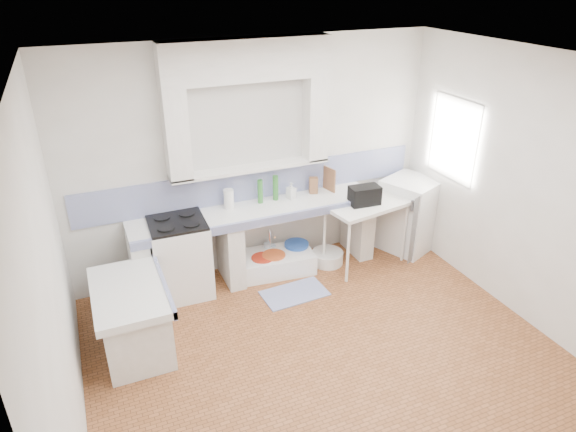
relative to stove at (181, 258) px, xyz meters
name	(u,v)px	position (x,y,z in m)	size (l,w,h in m)	color
floor	(328,357)	(1.05, -1.68, -0.45)	(4.50, 4.50, 0.00)	brown
ceiling	(341,66)	(1.05, -1.68, 2.35)	(4.50, 4.50, 0.00)	white
wall_back	(255,159)	(1.05, 0.32, 0.95)	(4.50, 4.50, 0.00)	silver
wall_front	(505,391)	(1.05, -3.68, 0.95)	(4.50, 4.50, 0.00)	silver
wall_left	(53,291)	(-1.20, -1.68, 0.95)	(4.50, 4.50, 0.00)	silver
wall_right	(528,191)	(3.30, -1.68, 0.95)	(4.50, 4.50, 0.00)	silver
alcove_mass	(247,60)	(0.95, 0.19, 2.13)	(1.90, 0.25, 0.45)	silver
window_frame	(465,138)	(3.48, -0.48, 1.15)	(0.35, 0.86, 1.06)	#381F11
lace_valance	(460,108)	(3.33, -0.48, 1.53)	(0.01, 0.84, 0.24)	white
counter_slab	(257,212)	(0.95, 0.02, 0.41)	(3.00, 0.60, 0.08)	white
counter_lip	(265,221)	(0.95, -0.26, 0.41)	(3.00, 0.04, 0.10)	navy
counter_pier_left	(141,269)	(-0.45, 0.02, -0.04)	(0.20, 0.55, 0.82)	silver
counter_pier_mid	(231,250)	(0.60, 0.02, -0.04)	(0.20, 0.55, 0.82)	silver
counter_pier_right	(358,224)	(2.35, 0.02, -0.04)	(0.20, 0.55, 0.82)	silver
peninsula_top	(129,292)	(-0.65, -0.78, 0.21)	(0.70, 1.10, 0.08)	white
peninsula_base	(134,321)	(-0.65, -0.78, -0.14)	(0.60, 1.00, 0.62)	silver
peninsula_lip	(164,285)	(-0.32, -0.78, 0.21)	(0.04, 1.10, 0.10)	navy
backsplash	(256,183)	(1.05, 0.30, 0.65)	(4.27, 0.03, 0.40)	navy
stove	(181,258)	(0.00, 0.00, 0.00)	(0.63, 0.61, 0.90)	white
sink	(276,263)	(1.17, -0.01, -0.34)	(0.93, 0.50, 0.22)	white
side_table	(365,233)	(2.29, -0.27, -0.02)	(1.03, 0.57, 0.05)	white
fridge	(409,214)	(3.05, -0.13, 0.04)	(0.63, 0.63, 0.98)	white
bucket_red	(263,266)	(0.98, -0.06, -0.32)	(0.28, 0.28, 0.26)	red
bucket_orange	(274,264)	(1.13, -0.05, -0.31)	(0.29, 0.29, 0.27)	#CF5523
bucket_blue	(296,253)	(1.49, 0.06, -0.30)	(0.31, 0.31, 0.29)	#214DAD
basin_white	(327,257)	(1.86, -0.10, -0.37)	(0.41, 0.41, 0.16)	white
water_bottle_a	(267,254)	(1.13, 0.17, -0.29)	(0.08, 0.08, 0.31)	silver
water_bottle_b	(273,254)	(1.21, 0.17, -0.31)	(0.07, 0.07, 0.27)	silver
black_bag	(365,195)	(2.23, -0.29, 0.52)	(0.37, 0.21, 0.23)	black
green_bottle_a	(260,191)	(1.05, 0.16, 0.60)	(0.06, 0.06, 0.29)	#2D712A
green_bottle_b	(276,188)	(1.25, 0.17, 0.61)	(0.07, 0.07, 0.31)	#2D712A
knife_block	(313,185)	(1.76, 0.17, 0.55)	(0.10, 0.08, 0.21)	brown
cutting_board	(329,179)	(1.98, 0.17, 0.60)	(0.02, 0.22, 0.30)	brown
paper_towel	(229,199)	(0.66, 0.16, 0.57)	(0.12, 0.12, 0.24)	white
soap_bottle	(291,190)	(1.44, 0.13, 0.55)	(0.09, 0.10, 0.21)	white
rug	(294,293)	(1.18, -0.57, -0.44)	(0.75, 0.43, 0.01)	#404B9C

